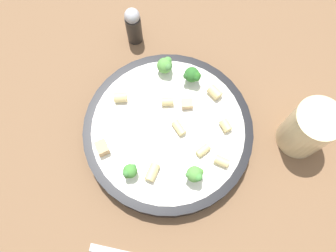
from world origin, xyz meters
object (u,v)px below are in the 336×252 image
object	(u,v)px
broccoli_floret_0	(192,75)
broccoli_floret_1	(165,65)
rigatoni_4	(215,92)
rigatoni_2	(179,129)
rigatoni_0	(167,102)
broccoli_floret_2	(130,171)
broccoli_floret_3	(195,174)
rigatoni_7	(226,126)
rigatoni_6	(120,97)
rigatoni_5	(222,161)
rigatoni_3	(152,172)
rigatoni_1	(203,150)
pasta_bowl	(168,131)
drinking_glass	(306,130)
pepper_shaker	(133,25)
chicken_chunk_1	(187,104)
chicken_chunk_0	(102,148)

from	to	relation	value
broccoli_floret_0	broccoli_floret_1	xyz separation A→B (m)	(0.02, 0.05, -0.00)
rigatoni_4	rigatoni_2	bearing A→B (deg)	143.12
rigatoni_0	broccoli_floret_2	bearing A→B (deg)	161.29
broccoli_floret_3	rigatoni_7	size ratio (longest dim) A/B	1.85
broccoli_floret_2	rigatoni_6	bearing A→B (deg)	16.38
broccoli_floret_2	rigatoni_0	size ratio (longest dim) A/B	1.43
rigatoni_5	rigatoni_3	bearing A→B (deg)	105.71
rigatoni_2	rigatoni_7	world-z (taller)	rigatoni_7
rigatoni_1	rigatoni_7	distance (m)	0.06
broccoli_floret_3	pasta_bowl	bearing A→B (deg)	32.92
rigatoni_4	rigatoni_6	distance (m)	0.17
rigatoni_3	broccoli_floret_2	bearing A→B (deg)	98.25
rigatoni_2	rigatoni_4	xyz separation A→B (m)	(0.07, -0.06, 0.00)
broccoli_floret_3	rigatoni_2	bearing A→B (deg)	23.18
rigatoni_2	drinking_glass	distance (m)	0.21
broccoli_floret_1	rigatoni_0	world-z (taller)	broccoli_floret_1
broccoli_floret_3	rigatoni_1	bearing A→B (deg)	-13.33
pasta_bowl	rigatoni_7	size ratio (longest dim) A/B	14.55
broccoli_floret_2	rigatoni_5	size ratio (longest dim) A/B	1.28
broccoli_floret_3	rigatoni_5	bearing A→B (deg)	-54.60
rigatoni_4	rigatoni_5	xyz separation A→B (m)	(-0.12, -0.02, -0.00)
pasta_bowl	rigatoni_0	bearing A→B (deg)	7.81
broccoli_floret_1	rigatoni_5	bearing A→B (deg)	-144.96
broccoli_floret_1	rigatoni_2	world-z (taller)	broccoli_floret_1
rigatoni_3	pepper_shaker	size ratio (longest dim) A/B	0.34
broccoli_floret_3	chicken_chunk_1	bearing A→B (deg)	10.62
rigatoni_2	rigatoni_4	bearing A→B (deg)	-36.88
broccoli_floret_0	pepper_shaker	size ratio (longest dim) A/B	0.40
rigatoni_2	chicken_chunk_0	xyz separation A→B (m)	(-0.05, 0.12, 0.00)
broccoli_floret_1	rigatoni_6	world-z (taller)	broccoli_floret_1
chicken_chunk_0	broccoli_floret_0	bearing A→B (deg)	-43.05
pepper_shaker	rigatoni_1	bearing A→B (deg)	-146.70
pasta_bowl	rigatoni_6	bearing A→B (deg)	63.86
rigatoni_0	rigatoni_3	world-z (taller)	same
rigatoni_2	rigatoni_3	world-z (taller)	rigatoni_3
broccoli_floret_3	broccoli_floret_2	bearing A→B (deg)	93.27
drinking_glass	pepper_shaker	distance (m)	0.37
rigatoni_5	rigatoni_7	xyz separation A→B (m)	(0.06, -0.00, 0.00)
rigatoni_1	rigatoni_3	size ratio (longest dim) A/B	0.81
broccoli_floret_3	rigatoni_5	world-z (taller)	broccoli_floret_3
broccoli_floret_1	rigatoni_3	size ratio (longest dim) A/B	1.14
broccoli_floret_1	drinking_glass	world-z (taller)	drinking_glass
rigatoni_3	rigatoni_7	bearing A→B (deg)	-50.35
broccoli_floret_1	chicken_chunk_0	xyz separation A→B (m)	(-0.16, 0.09, -0.01)
broccoli_floret_1	rigatoni_1	distance (m)	0.17
broccoli_floret_1	rigatoni_0	bearing A→B (deg)	-169.88
pepper_shaker	rigatoni_7	bearing A→B (deg)	-134.55
broccoli_floret_1	rigatoni_5	size ratio (longest dim) A/B	1.40
broccoli_floret_0	broccoli_floret_1	size ratio (longest dim) A/B	1.05
rigatoni_6	chicken_chunk_1	world-z (taller)	rigatoni_6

